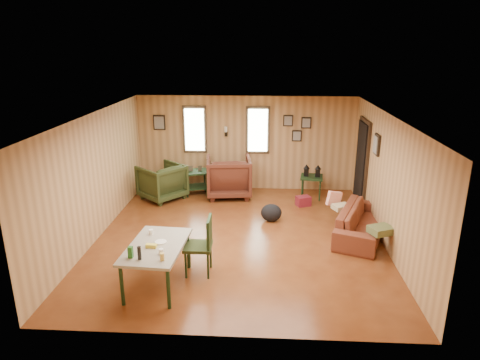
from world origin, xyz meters
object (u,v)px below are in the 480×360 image
(recliner_brown, at_px, (229,175))
(end_table, at_px, (196,178))
(sofa, at_px, (363,217))
(recliner_green, at_px, (162,180))
(side_table, at_px, (312,175))
(dining_table, at_px, (156,249))

(recliner_brown, distance_m, end_table, 0.84)
(sofa, xyz_separation_m, end_table, (-3.65, 2.25, 0.03))
(recliner_brown, distance_m, recliner_green, 1.63)
(sofa, xyz_separation_m, side_table, (-0.78, 2.15, 0.19))
(sofa, height_order, recliner_brown, recliner_brown)
(sofa, distance_m, dining_table, 4.13)
(recliner_green, bearing_deg, end_table, 157.86)
(sofa, distance_m, recliner_brown, 3.56)
(recliner_brown, height_order, side_table, recliner_brown)
(dining_table, bearing_deg, recliner_green, 105.87)
(recliner_brown, xyz_separation_m, end_table, (-0.83, 0.08, -0.13))
(sofa, relative_size, recliner_green, 2.08)
(dining_table, bearing_deg, sofa, 33.47)
(sofa, distance_m, side_table, 2.30)
(sofa, xyz_separation_m, recliner_green, (-4.42, 1.86, 0.09))
(recliner_green, distance_m, dining_table, 3.99)
(recliner_brown, bearing_deg, side_table, 172.82)
(recliner_green, distance_m, side_table, 3.65)
(recliner_green, relative_size, dining_table, 0.67)
(recliner_green, xyz_separation_m, side_table, (3.63, 0.30, 0.10))
(sofa, bearing_deg, recliner_brown, 73.97)
(recliner_brown, xyz_separation_m, recliner_green, (-1.60, -0.31, -0.07))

